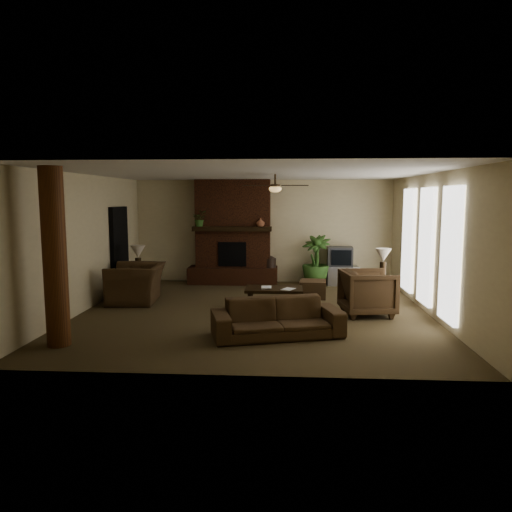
# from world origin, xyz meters

# --- Properties ---
(room_shell) EXTENTS (7.00, 7.00, 7.00)m
(room_shell) POSITION_xyz_m (0.00, 0.00, 1.40)
(room_shell) COLOR #4E4027
(room_shell) RESTS_ON ground
(fireplace) EXTENTS (2.40, 0.70, 2.80)m
(fireplace) POSITION_xyz_m (-0.80, 3.22, 1.16)
(fireplace) COLOR #472313
(fireplace) RESTS_ON ground
(windows) EXTENTS (0.08, 3.65, 2.35)m
(windows) POSITION_xyz_m (3.45, 0.20, 1.35)
(windows) COLOR white
(windows) RESTS_ON ground
(log_column) EXTENTS (0.36, 0.36, 2.80)m
(log_column) POSITION_xyz_m (-2.95, -2.40, 1.40)
(log_column) COLOR #593116
(log_column) RESTS_ON ground
(doorway) EXTENTS (0.10, 1.00, 2.10)m
(doorway) POSITION_xyz_m (-3.44, 1.80, 1.05)
(doorway) COLOR black
(doorway) RESTS_ON ground
(ceiling_fan) EXTENTS (1.35, 1.35, 0.37)m
(ceiling_fan) POSITION_xyz_m (0.40, 0.30, 2.53)
(ceiling_fan) COLOR #2F2215
(ceiling_fan) RESTS_ON ceiling
(sofa) EXTENTS (2.26, 1.18, 0.85)m
(sofa) POSITION_xyz_m (0.49, -1.70, 0.42)
(sofa) COLOR #44301D
(sofa) RESTS_ON ground
(armchair_left) EXTENTS (0.95, 1.37, 1.13)m
(armchair_left) POSITION_xyz_m (-2.70, 0.74, 0.57)
(armchair_left) COLOR #44301D
(armchair_left) RESTS_ON ground
(armchair_right) EXTENTS (1.03, 1.08, 0.99)m
(armchair_right) POSITION_xyz_m (2.26, -0.12, 0.50)
(armchair_right) COLOR #44301D
(armchair_right) RESTS_ON ground
(coffee_table) EXTENTS (1.20, 0.70, 0.43)m
(coffee_table) POSITION_xyz_m (0.38, 0.36, 0.37)
(coffee_table) COLOR black
(coffee_table) RESTS_ON ground
(ottoman) EXTENTS (0.65, 0.65, 0.40)m
(ottoman) POSITION_xyz_m (1.27, 1.46, 0.20)
(ottoman) COLOR #44301D
(ottoman) RESTS_ON ground
(tv_stand) EXTENTS (0.90, 0.58, 0.50)m
(tv_stand) POSITION_xyz_m (2.13, 3.15, 0.25)
(tv_stand) COLOR #ACACAE
(tv_stand) RESTS_ON ground
(tv) EXTENTS (0.68, 0.56, 0.52)m
(tv) POSITION_xyz_m (2.08, 3.14, 0.76)
(tv) COLOR #3C3C3E
(tv) RESTS_ON tv_stand
(floor_vase) EXTENTS (0.34, 0.34, 0.77)m
(floor_vase) POSITION_xyz_m (0.20, 3.15, 0.43)
(floor_vase) COLOR black
(floor_vase) RESTS_ON ground
(floor_plant) EXTENTS (1.22, 1.52, 0.75)m
(floor_plant) POSITION_xyz_m (1.43, 3.01, 0.37)
(floor_plant) COLOR #355C25
(floor_plant) RESTS_ON ground
(side_table_left) EXTENTS (0.57, 0.57, 0.55)m
(side_table_left) POSITION_xyz_m (-2.87, 1.45, 0.28)
(side_table_left) COLOR black
(side_table_left) RESTS_ON ground
(lamp_left) EXTENTS (0.41, 0.41, 0.65)m
(lamp_left) POSITION_xyz_m (-2.87, 1.46, 1.00)
(lamp_left) COLOR #2F2215
(lamp_left) RESTS_ON side_table_left
(side_table_right) EXTENTS (0.64, 0.64, 0.55)m
(side_table_right) POSITION_xyz_m (2.76, 1.12, 0.28)
(side_table_right) COLOR black
(side_table_right) RESTS_ON ground
(lamp_right) EXTENTS (0.42, 0.42, 0.65)m
(lamp_right) POSITION_xyz_m (2.80, 1.13, 1.00)
(lamp_right) COLOR #2F2215
(lamp_right) RESTS_ON side_table_right
(mantel_plant) EXTENTS (0.48, 0.51, 0.33)m
(mantel_plant) POSITION_xyz_m (-1.65, 2.94, 1.72)
(mantel_plant) COLOR #355C25
(mantel_plant) RESTS_ON fireplace
(mantel_vase) EXTENTS (0.28, 0.28, 0.22)m
(mantel_vase) POSITION_xyz_m (-0.04, 2.97, 1.67)
(mantel_vase) COLOR #97593C
(mantel_vase) RESTS_ON fireplace
(book_a) EXTENTS (0.22, 0.03, 0.29)m
(book_a) POSITION_xyz_m (0.11, 0.32, 0.57)
(book_a) COLOR #999999
(book_a) RESTS_ON coffee_table
(book_b) EXTENTS (0.20, 0.12, 0.29)m
(book_b) POSITION_xyz_m (0.59, 0.21, 0.58)
(book_b) COLOR #999999
(book_b) RESTS_ON coffee_table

